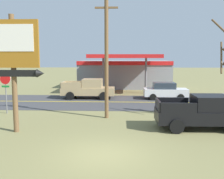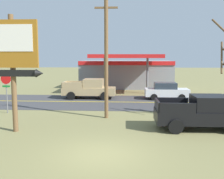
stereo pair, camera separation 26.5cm
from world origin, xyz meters
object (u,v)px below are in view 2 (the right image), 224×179
object	(u,v)px
stop_sign	(6,86)
motel_sign	(12,54)
car_white_mid_lane	(166,91)
pickup_black_parked_on_lawn	(202,113)
utility_pole	(106,50)
pickup_tan_on_road	(90,89)
gas_station	(126,73)

from	to	relation	value
stop_sign	motel_sign	bearing A→B (deg)	-60.52
motel_sign	car_white_mid_lane	xyz separation A→B (m)	(9.96, 11.90, -3.45)
pickup_black_parked_on_lawn	stop_sign	bearing A→B (deg)	164.75
pickup_black_parked_on_lawn	motel_sign	bearing A→B (deg)	-173.62
utility_pole	stop_sign	bearing A→B (deg)	171.92
motel_sign	pickup_tan_on_road	distance (m)	12.59
pickup_black_parked_on_lawn	car_white_mid_lane	world-z (taller)	pickup_black_parked_on_lawn
motel_sign	gas_station	xyz separation A→B (m)	(5.98, 21.53, -2.34)
pickup_black_parked_on_lawn	pickup_tan_on_road	xyz separation A→B (m)	(-8.03, 10.73, 0.00)
car_white_mid_lane	gas_station	bearing A→B (deg)	112.47
gas_station	pickup_tan_on_road	distance (m)	10.31
utility_pole	gas_station	world-z (taller)	utility_pole
motel_sign	gas_station	bearing A→B (deg)	74.47
stop_sign	utility_pole	distance (m)	7.93
pickup_tan_on_road	car_white_mid_lane	distance (m)	7.54
stop_sign	gas_station	world-z (taller)	gas_station
stop_sign	car_white_mid_lane	world-z (taller)	stop_sign
motel_sign	stop_sign	size ratio (longest dim) A/B	2.17
stop_sign	car_white_mid_lane	size ratio (longest dim) A/B	0.70
pickup_tan_on_road	car_white_mid_lane	size ratio (longest dim) A/B	1.24
motel_sign	stop_sign	world-z (taller)	motel_sign
stop_sign	utility_pole	xyz separation A→B (m)	(7.44, -1.06, 2.55)
gas_station	pickup_tan_on_road	bearing A→B (deg)	-110.29
motel_sign	pickup_tan_on_road	world-z (taller)	motel_sign
pickup_black_parked_on_lawn	car_white_mid_lane	bearing A→B (deg)	92.63
utility_pole	gas_station	xyz separation A→B (m)	(1.24, 17.83, -2.63)
utility_pole	pickup_black_parked_on_lawn	xyz separation A→B (m)	(5.71, -2.53, -3.61)
utility_pole	pickup_tan_on_road	size ratio (longest dim) A/B	1.66
stop_sign	gas_station	distance (m)	18.88
pickup_black_parked_on_lawn	pickup_tan_on_road	size ratio (longest dim) A/B	1.00
stop_sign	utility_pole	world-z (taller)	utility_pole
pickup_black_parked_on_lawn	pickup_tan_on_road	bearing A→B (deg)	126.80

